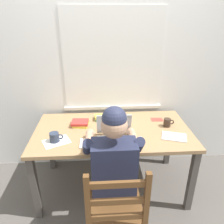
# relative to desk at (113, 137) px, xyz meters

# --- Properties ---
(ground_plane) EXTENTS (8.00, 8.00, 0.00)m
(ground_plane) POSITION_rel_desk_xyz_m (0.00, 0.00, -0.65)
(ground_plane) COLOR #56514C
(back_wall) EXTENTS (6.00, 0.08, 2.60)m
(back_wall) POSITION_rel_desk_xyz_m (0.00, 0.50, 0.65)
(back_wall) COLOR silver
(back_wall) RESTS_ON ground
(desk) EXTENTS (1.57, 0.84, 0.73)m
(desk) POSITION_rel_desk_xyz_m (0.00, 0.00, 0.00)
(desk) COLOR #9E7A51
(desk) RESTS_ON ground
(seated_person) EXTENTS (0.50, 0.60, 1.25)m
(seated_person) POSITION_rel_desk_xyz_m (-0.03, -0.49, 0.04)
(seated_person) COLOR #232842
(seated_person) RESTS_ON ground
(wooden_chair) EXTENTS (0.42, 0.42, 0.94)m
(wooden_chair) POSITION_rel_desk_xyz_m (-0.03, -0.77, -0.19)
(wooden_chair) COLOR brown
(wooden_chair) RESTS_ON ground
(laptop) EXTENTS (0.33, 0.30, 0.23)m
(laptop) POSITION_rel_desk_xyz_m (0.01, -0.20, 0.14)
(laptop) COLOR #ADAFB2
(laptop) RESTS_ON desk
(computer_mouse) EXTENTS (0.06, 0.10, 0.03)m
(computer_mouse) POSITION_rel_desk_xyz_m (0.25, -0.23, 0.10)
(computer_mouse) COLOR #ADAFB2
(computer_mouse) RESTS_ON desk
(coffee_mug_white) EXTENTS (0.11, 0.07, 0.09)m
(coffee_mug_white) POSITION_rel_desk_xyz_m (0.13, 0.11, 0.13)
(coffee_mug_white) COLOR beige
(coffee_mug_white) RESTS_ON desk
(coffee_mug_dark) EXTENTS (0.12, 0.09, 0.09)m
(coffee_mug_dark) POSITION_rel_desk_xyz_m (-0.54, -0.19, 0.13)
(coffee_mug_dark) COLOR #2D384C
(coffee_mug_dark) RESTS_ON desk
(coffee_mug_spare) EXTENTS (0.11, 0.07, 0.09)m
(coffee_mug_spare) POSITION_rel_desk_xyz_m (0.57, 0.03, 0.13)
(coffee_mug_spare) COLOR #38281E
(coffee_mug_spare) RESTS_ON desk
(book_stack_main) EXTENTS (0.18, 0.17, 0.05)m
(book_stack_main) POSITION_rel_desk_xyz_m (-0.33, 0.11, 0.11)
(book_stack_main) COLOR gold
(book_stack_main) RESTS_ON desk
(book_stack_side) EXTENTS (0.16, 0.15, 0.05)m
(book_stack_side) POSITION_rel_desk_xyz_m (-0.10, 0.25, 0.10)
(book_stack_side) COLOR #38844C
(book_stack_side) RESTS_ON desk
(paper_pile_near_laptop) EXTENTS (0.28, 0.25, 0.00)m
(paper_pile_near_laptop) POSITION_rel_desk_xyz_m (-0.53, -0.20, 0.09)
(paper_pile_near_laptop) COLOR white
(paper_pile_near_laptop) RESTS_ON desk
(paper_pile_back_corner) EXTENTS (0.26, 0.22, 0.01)m
(paper_pile_back_corner) POSITION_rel_desk_xyz_m (0.58, -0.19, 0.09)
(paper_pile_back_corner) COLOR white
(paper_pile_back_corner) RESTS_ON desk
(paper_pile_side) EXTENTS (0.25, 0.16, 0.01)m
(paper_pile_side) POSITION_rel_desk_xyz_m (-0.19, -0.25, 0.09)
(paper_pile_side) COLOR white
(paper_pile_side) RESTS_ON desk
(landscape_photo_print) EXTENTS (0.13, 0.10, 0.00)m
(landscape_photo_print) POSITION_rel_desk_xyz_m (0.51, 0.19, 0.08)
(landscape_photo_print) COLOR #C63D33
(landscape_photo_print) RESTS_ON desk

